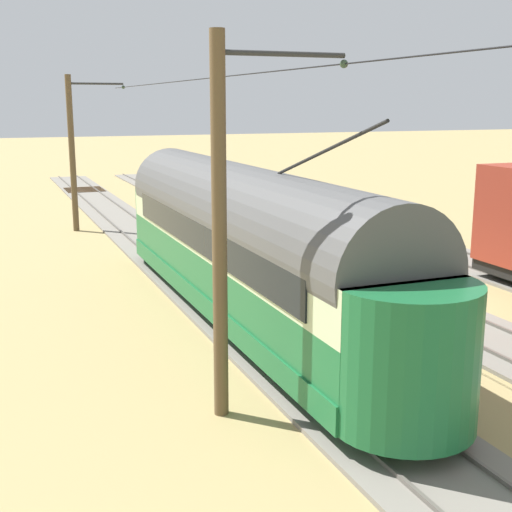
{
  "coord_description": "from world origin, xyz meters",
  "views": [
    {
      "loc": [
        11.66,
        17.31,
        5.92
      ],
      "look_at": [
        4.35,
        -1.01,
        1.52
      ],
      "focal_mm": 48.31,
      "sensor_mm": 36.0,
      "label": 1
    }
  ],
  "objects_px": {
    "catenary_pole_foreground": "(74,151)",
    "track_end_bumper": "(320,208)",
    "catenary_pole_mid_near": "(223,224)",
    "vintage_streetcar": "(244,241)"
  },
  "relations": [
    {
      "from": "catenary_pole_foreground",
      "to": "track_end_bumper",
      "type": "bearing_deg",
      "value": 179.74
    },
    {
      "from": "catenary_pole_foreground",
      "to": "catenary_pole_mid_near",
      "type": "distance_m",
      "value": 21.16
    },
    {
      "from": "vintage_streetcar",
      "to": "catenary_pole_mid_near",
      "type": "xyz_separation_m",
      "value": [
        2.43,
        5.35,
        1.48
      ]
    },
    {
      "from": "catenary_pole_mid_near",
      "to": "vintage_streetcar",
      "type": "bearing_deg",
      "value": -114.42
    },
    {
      "from": "catenary_pole_mid_near",
      "to": "track_end_bumper",
      "type": "xyz_separation_m",
      "value": [
        -12.77,
        -21.1,
        -3.35
      ]
    },
    {
      "from": "vintage_streetcar",
      "to": "catenary_pole_foreground",
      "type": "bearing_deg",
      "value": -81.26
    },
    {
      "from": "catenary_pole_mid_near",
      "to": "track_end_bumper",
      "type": "height_order",
      "value": "catenary_pole_mid_near"
    },
    {
      "from": "vintage_streetcar",
      "to": "track_end_bumper",
      "type": "bearing_deg",
      "value": -123.29
    },
    {
      "from": "catenary_pole_foreground",
      "to": "track_end_bumper",
      "type": "xyz_separation_m",
      "value": [
        -12.77,
        0.06,
        -3.35
      ]
    },
    {
      "from": "vintage_streetcar",
      "to": "catenary_pole_foreground",
      "type": "xyz_separation_m",
      "value": [
        2.43,
        -15.81,
        1.48
      ]
    }
  ]
}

